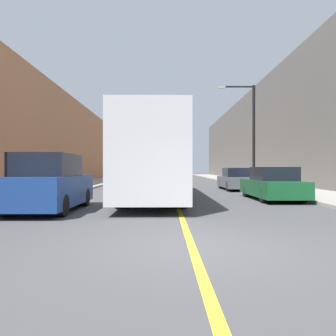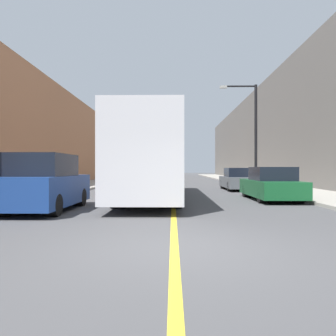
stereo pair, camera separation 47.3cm
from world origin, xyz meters
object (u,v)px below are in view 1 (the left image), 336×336
bus (155,159)px  street_lamp_right (250,129)px  car_right_mid (237,180)px  car_right_near (272,185)px  parked_suv_left (50,185)px

bus → street_lamp_right: bearing=47.7°
bus → street_lamp_right: street_lamp_right is taller
bus → street_lamp_right: size_ratio=1.78×
bus → car_right_mid: bearing=48.2°
street_lamp_right → car_right_mid: bearing=-134.7°
bus → car_right_near: bus is taller
bus → parked_suv_left: (-3.41, -4.79, -1.03)m
bus → car_right_near: bearing=-9.2°
street_lamp_right → bus: bearing=-132.3°
car_right_mid → street_lamp_right: street_lamp_right is taller
parked_suv_left → car_right_near: size_ratio=0.95×
bus → street_lamp_right: 10.07m
bus → parked_suv_left: 5.97m
car_right_mid → street_lamp_right: bearing=45.3°
parked_suv_left → car_right_mid: 13.88m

